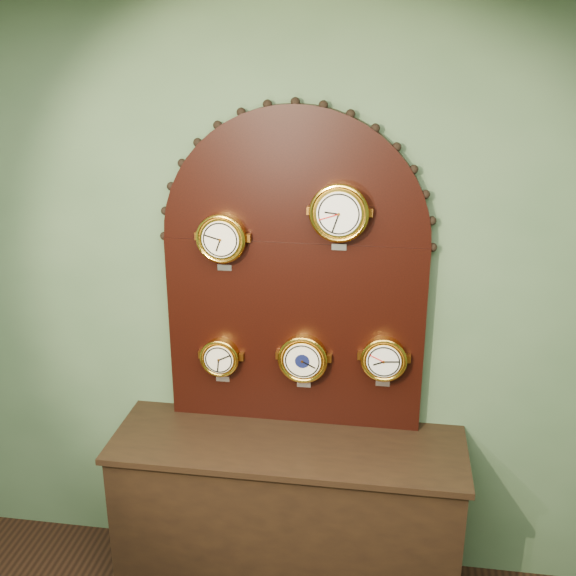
% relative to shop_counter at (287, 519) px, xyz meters
% --- Properties ---
extents(wall_back, '(4.00, 0.00, 4.00)m').
position_rel_shop_counter_xyz_m(wall_back, '(0.00, 0.27, 1.00)').
color(wall_back, '#466142').
rests_on(wall_back, ground).
extents(shop_counter, '(1.60, 0.50, 0.80)m').
position_rel_shop_counter_xyz_m(shop_counter, '(0.00, 0.00, 0.00)').
color(shop_counter, black).
rests_on(shop_counter, ground_plane).
extents(display_board, '(1.26, 0.06, 1.53)m').
position_rel_shop_counter_xyz_m(display_board, '(0.00, 0.22, 1.23)').
color(display_board, black).
rests_on(display_board, shop_counter).
extents(roman_clock, '(0.23, 0.08, 0.28)m').
position_rel_shop_counter_xyz_m(roman_clock, '(-0.32, 0.15, 1.35)').
color(roman_clock, gold).
rests_on(roman_clock, display_board).
extents(arabic_clock, '(0.26, 0.08, 0.31)m').
position_rel_shop_counter_xyz_m(arabic_clock, '(0.20, 0.15, 1.49)').
color(arabic_clock, gold).
rests_on(arabic_clock, display_board).
extents(hygrometer, '(0.19, 0.08, 0.24)m').
position_rel_shop_counter_xyz_m(hygrometer, '(-0.34, 0.15, 0.77)').
color(hygrometer, gold).
rests_on(hygrometer, display_board).
extents(barometer, '(0.23, 0.08, 0.28)m').
position_rel_shop_counter_xyz_m(barometer, '(0.05, 0.15, 0.79)').
color(barometer, gold).
rests_on(barometer, display_board).
extents(tide_clock, '(0.21, 0.08, 0.26)m').
position_rel_shop_counter_xyz_m(tide_clock, '(0.42, 0.15, 0.81)').
color(tide_clock, gold).
rests_on(tide_clock, display_board).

